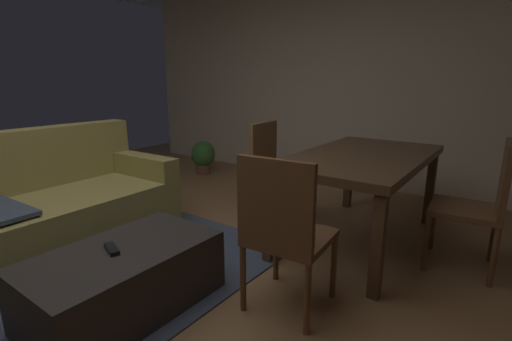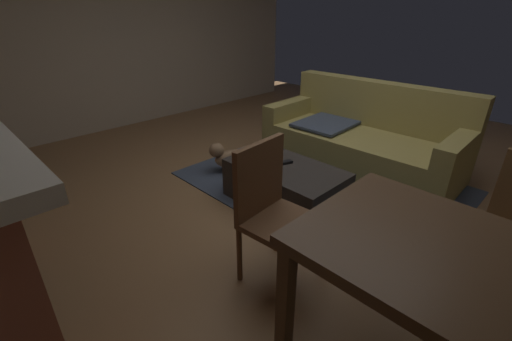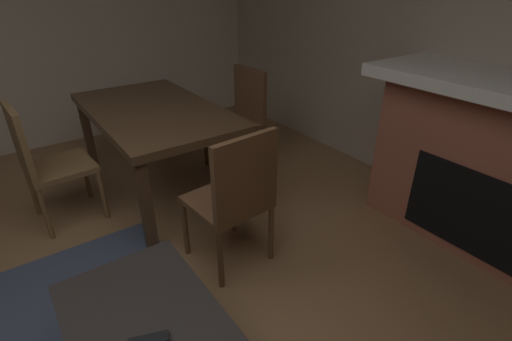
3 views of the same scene
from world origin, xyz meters
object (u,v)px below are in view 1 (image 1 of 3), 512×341
object	(u,v)px
couch	(33,212)
dining_chair_south	(482,199)
dining_table	(362,164)
dining_chair_west	(284,227)
tv_remote	(112,249)
ottoman_coffee_table	(125,280)
dining_chair_north	(273,166)
potted_plant	(203,156)

from	to	relation	value
couch	dining_chair_south	world-z (taller)	dining_chair_south
dining_table	dining_chair_west	xyz separation A→B (m)	(-1.20, -0.01, -0.14)
tv_remote	couch	bearing A→B (deg)	105.12
dining_table	dining_chair_west	bearing A→B (deg)	-179.64
ottoman_coffee_table	dining_chair_south	distance (m)	2.37
dining_chair_north	couch	bearing A→B (deg)	145.42
dining_chair_west	dining_chair_south	distance (m)	1.47
dining_table	dining_chair_south	xyz separation A→B (m)	(0.01, -0.85, -0.14)
dining_chair_west	potted_plant	size ratio (longest dim) A/B	1.98
tv_remote	potted_plant	distance (m)	3.22
couch	potted_plant	bearing A→B (deg)	13.86
potted_plant	dining_table	bearing A→B (deg)	-108.34
dining_chair_west	dining_chair_north	distance (m)	1.47
dining_chair_west	dining_table	bearing A→B (deg)	0.36
couch	ottoman_coffee_table	world-z (taller)	couch
dining_chair_south	dining_chair_west	bearing A→B (deg)	145.22
couch	dining_chair_west	xyz separation A→B (m)	(0.47, -2.00, 0.20)
tv_remote	dining_chair_south	xyz separation A→B (m)	(1.77, -1.61, 0.13)
dining_chair_south	ottoman_coffee_table	bearing A→B (deg)	137.55
dining_chair_west	tv_remote	bearing A→B (deg)	126.35
ottoman_coffee_table	potted_plant	bearing A→B (deg)	35.93
ottoman_coffee_table	dining_chair_south	size ratio (longest dim) A/B	1.13
tv_remote	dining_chair_west	world-z (taller)	dining_chair_west
dining_chair_north	dining_table	bearing A→B (deg)	-89.55
dining_table	dining_chair_west	size ratio (longest dim) A/B	1.74
tv_remote	dining_table	world-z (taller)	dining_table
potted_plant	tv_remote	bearing A→B (deg)	-144.90
dining_table	dining_chair_south	world-z (taller)	dining_chair_south
ottoman_coffee_table	dining_chair_north	bearing A→B (deg)	3.63
dining_chair_south	dining_table	bearing A→B (deg)	90.44
dining_chair_north	potted_plant	size ratio (longest dim) A/B	1.98
ottoman_coffee_table	tv_remote	size ratio (longest dim) A/B	6.57
couch	dining_chair_north	size ratio (longest dim) A/B	2.28
dining_table	dining_chair_north	size ratio (longest dim) A/B	1.74
dining_chair_south	tv_remote	bearing A→B (deg)	137.80
couch	ottoman_coffee_table	size ratio (longest dim) A/B	2.01
dining_chair_west	potted_plant	bearing A→B (deg)	51.75
tv_remote	potted_plant	bearing A→B (deg)	54.95
dining_chair_north	tv_remote	bearing A→B (deg)	-177.32
dining_table	dining_chair_north	world-z (taller)	dining_chair_north
ottoman_coffee_table	dining_chair_north	size ratio (longest dim) A/B	1.13
ottoman_coffee_table	potted_plant	xyz separation A→B (m)	(2.59, 1.88, 0.07)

